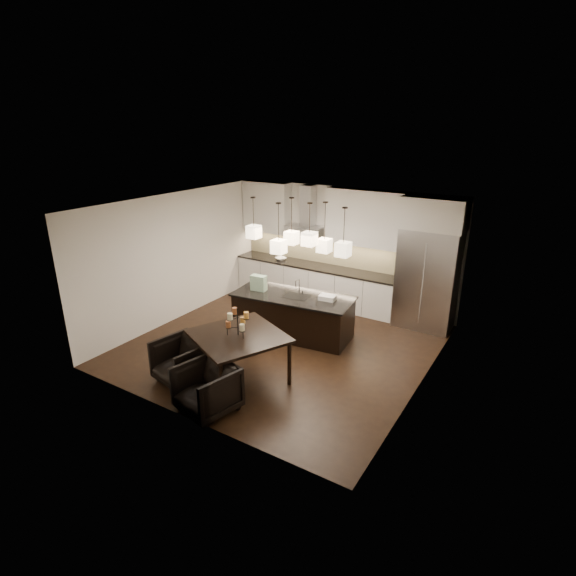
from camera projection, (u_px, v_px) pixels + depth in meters
The scene contains 37 objects.
floor at pixel (283, 345), 8.97m from camera, with size 5.50×5.50×0.02m, color black.
ceiling at pixel (282, 204), 8.00m from camera, with size 5.50×5.50×0.02m, color white.
wall_back at pixel (345, 247), 10.68m from camera, with size 5.50×0.02×2.80m, color silver.
wall_front at pixel (177, 333), 6.29m from camera, with size 5.50×0.02×2.80m, color silver.
wall_left at pixel (177, 257), 9.85m from camera, with size 0.02×5.50×2.80m, color silver.
wall_right at pixel (429, 309), 7.12m from camera, with size 0.02×5.50×2.80m, color silver.
refrigerator at pixel (427, 279), 9.45m from camera, with size 1.20×0.72×2.15m, color #B7B7BA.
fridge_panel at pixel (435, 213), 8.97m from camera, with size 1.26×0.72×0.65m, color silver.
lower_cabinets at pixel (314, 284), 11.06m from camera, with size 4.21×0.62×0.88m, color silver.
countertop at pixel (315, 266), 10.90m from camera, with size 4.21×0.66×0.04m, color black.
backsplash at pixel (321, 250), 11.03m from camera, with size 4.21×0.02×0.63m, color beige.
upper_cab_left at pixel (267, 207), 11.31m from camera, with size 1.25×0.35×1.25m, color silver.
upper_cab_right at pixel (365, 218), 9.99m from camera, with size 1.86×0.35×1.25m, color silver.
hood_canopy at pixel (305, 231), 10.81m from camera, with size 0.90×0.52×0.24m, color #B7B7BA.
hood_chimney at pixel (308, 205), 10.69m from camera, with size 0.30×0.28×0.96m, color #B7B7BA.
fruit_bowl at pixel (281, 259), 11.32m from camera, with size 0.26×0.26×0.06m, color silver.
island_body at pixel (293, 316), 9.28m from camera, with size 2.37×0.95×0.84m, color black.
island_top at pixel (293, 296), 9.13m from camera, with size 2.45×1.02×0.04m, color black.
faucet at pixel (299, 286), 9.11m from camera, with size 0.09×0.23×0.36m, color silver, non-canonical shape.
tote_bag at pixel (259, 283), 9.36m from camera, with size 0.32×0.17×0.32m, color #1E5D2A.
food_container at pixel (327, 298), 8.88m from camera, with size 0.32×0.23×0.09m, color silver.
dining_table at pixel (239, 357), 7.65m from camera, with size 1.40×1.40×0.84m, color black, non-canonical shape.
candelabra at pixel (238, 321), 7.42m from camera, with size 0.40×0.40×0.49m, color black, non-canonical shape.
candle_a at pixel (242, 327), 7.31m from camera, with size 0.08×0.08×0.11m, color beige.
candle_b at pixel (243, 320), 7.57m from camera, with size 0.08×0.08×0.11m, color #C78431.
candle_c at pixel (228, 324), 7.43m from camera, with size 0.08×0.08×0.11m, color brown.
candle_d at pixel (246, 315), 7.33m from camera, with size 0.08×0.08×0.11m, color #C78431.
candle_e at pixel (235, 311), 7.50m from camera, with size 0.08×0.08×0.11m, color brown.
candle_f at pixel (230, 316), 7.28m from camera, with size 0.08×0.08×0.11m, color beige.
armchair_left at pixel (182, 361), 7.60m from camera, with size 0.81×0.84×0.76m, color black.
armchair_right at pixel (207, 389), 6.80m from camera, with size 0.81×0.83×0.76m, color black.
pendant_a at pixel (254, 232), 9.06m from camera, with size 0.24×0.24×0.26m, color #FEE3B6.
pendant_b at pixel (292, 238), 9.07m from camera, with size 0.24×0.24×0.26m, color #FEE3B6.
pendant_c at pixel (309, 239), 8.44m from camera, with size 0.24×0.24×0.26m, color #FEE3B6.
pendant_d at pixel (324, 246), 8.59m from camera, with size 0.24×0.24×0.26m, color #FEE3B6.
pendant_e at pixel (343, 249), 8.03m from camera, with size 0.24×0.24×0.26m, color #FEE3B6.
pendant_f at pixel (279, 247), 8.48m from camera, with size 0.24×0.24×0.26m, color #FEE3B6.
Camera 1 is at (4.33, -6.76, 4.17)m, focal length 28.00 mm.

